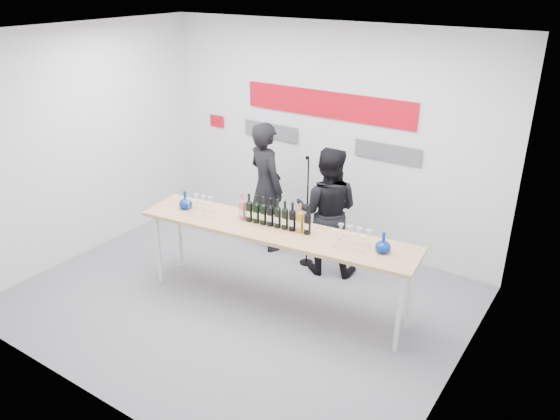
{
  "coord_description": "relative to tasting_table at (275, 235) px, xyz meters",
  "views": [
    {
      "loc": [
        3.45,
        -4.28,
        3.57
      ],
      "look_at": [
        0.39,
        0.28,
        1.15
      ],
      "focal_mm": 35.0,
      "sensor_mm": 36.0,
      "label": 1
    }
  ],
  "objects": [
    {
      "name": "decanter_left",
      "position": [
        -1.21,
        -0.12,
        0.18
      ],
      "size": [
        0.16,
        0.16,
        0.21
      ],
      "primitive_type": null,
      "color": "navy",
      "rests_on": "tasting_table"
    },
    {
      "name": "back_wall",
      "position": [
        -0.39,
        1.82,
        0.61
      ],
      "size": [
        5.0,
        0.04,
        3.0
      ],
      "primitive_type": "cube",
      "color": "silver",
      "rests_on": "ground"
    },
    {
      "name": "glasses_right",
      "position": [
        0.88,
        0.1,
        0.16
      ],
      "size": [
        0.38,
        0.26,
        0.18
      ],
      "color": "silver",
      "rests_on": "tasting_table"
    },
    {
      "name": "glasses_left",
      "position": [
        -0.95,
        -0.12,
        0.16
      ],
      "size": [
        0.38,
        0.25,
        0.18
      ],
      "color": "silver",
      "rests_on": "tasting_table"
    },
    {
      "name": "presenter_left",
      "position": [
        -0.92,
        1.14,
        0.0
      ],
      "size": [
        0.76,
        0.65,
        1.78
      ],
      "primitive_type": "imported",
      "rotation": [
        0.0,
        0.0,
        2.73
      ],
      "color": "black",
      "rests_on": "ground"
    },
    {
      "name": "signage",
      "position": [
        -0.45,
        1.79,
        0.92
      ],
      "size": [
        3.38,
        0.02,
        0.79
      ],
      "color": "#B70717",
      "rests_on": "back_wall"
    },
    {
      "name": "wine_bottles",
      "position": [
        -0.05,
        0.05,
        0.24
      ],
      "size": [
        0.89,
        0.18,
        0.33
      ],
      "rotation": [
        0.0,
        0.0,
        0.12
      ],
      "color": "#CC5966",
      "rests_on": "tasting_table"
    },
    {
      "name": "decanter_right",
      "position": [
        1.2,
        0.17,
        0.18
      ],
      "size": [
        0.16,
        0.16,
        0.21
      ],
      "primitive_type": null,
      "color": "navy",
      "rests_on": "tasting_table"
    },
    {
      "name": "presenter_right",
      "position": [
        0.1,
        1.0,
        -0.06
      ],
      "size": [
        0.97,
        0.86,
        1.65
      ],
      "primitive_type": "imported",
      "rotation": [
        0.0,
        0.0,
        3.48
      ],
      "color": "black",
      "rests_on": "ground"
    },
    {
      "name": "mic_stand",
      "position": [
        -0.19,
        1.0,
        -0.43
      ],
      "size": [
        0.17,
        0.17,
        1.5
      ],
      "rotation": [
        0.0,
        0.0,
        0.11
      ],
      "color": "black",
      "rests_on": "ground"
    },
    {
      "name": "ground",
      "position": [
        -0.39,
        -0.18,
        -0.89
      ],
      "size": [
        5.0,
        5.0,
        0.0
      ],
      "primitive_type": "plane",
      "color": "slate",
      "rests_on": "ground"
    },
    {
      "name": "tasting_table",
      "position": [
        0.0,
        0.0,
        0.0
      ],
      "size": [
        3.25,
        1.01,
        0.96
      ],
      "rotation": [
        0.0,
        0.0,
        0.12
      ],
      "color": "tan",
      "rests_on": "ground"
    }
  ]
}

